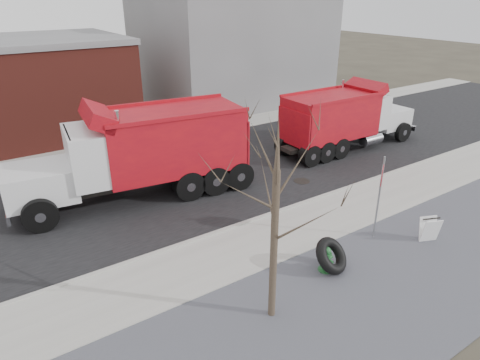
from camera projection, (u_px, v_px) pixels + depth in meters
ground at (298, 234)px, 14.51m from camera, size 120.00×120.00×0.00m
gravel_verge at (382, 288)px, 11.86m from camera, size 60.00×5.00×0.03m
sidewalk at (294, 230)px, 14.68m from camera, size 60.00×2.50×0.06m
curb at (270, 214)px, 15.66m from camera, size 60.00×0.15×0.11m
road at (206, 173)px, 19.26m from camera, size 60.00×9.40×0.02m
far_sidewalk at (154, 139)px, 23.56m from camera, size 60.00×2.00×0.06m
building_grey at (231, 43)px, 31.09m from camera, size 12.00×10.00×8.00m
bare_tree at (276, 199)px, 9.56m from camera, size 3.20×3.20×5.20m
fire_hydrant at (326, 260)px, 12.45m from camera, size 0.45×0.44×0.82m
truck_tire at (331, 256)px, 12.43m from camera, size 1.39×1.29×1.06m
stop_sign at (381, 184)px, 13.54m from camera, size 0.66×0.46×2.88m
sandwich_board at (429, 229)px, 13.89m from camera, size 0.71×0.59×0.85m
dump_truck_red_a at (345, 117)px, 21.63m from camera, size 8.24×2.37×3.33m
dump_truck_red_b at (143, 150)px, 16.42m from camera, size 9.26×3.71×3.83m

